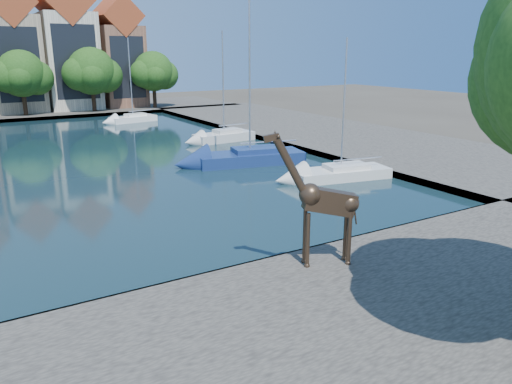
# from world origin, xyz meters

# --- Properties ---
(ground) EXTENTS (160.00, 160.00, 0.00)m
(ground) POSITION_xyz_m (0.00, 0.00, 0.00)
(ground) COLOR #38332B
(ground) RESTS_ON ground
(water_basin) EXTENTS (38.00, 50.00, 0.08)m
(water_basin) POSITION_xyz_m (0.00, 24.00, 0.04)
(water_basin) COLOR black
(water_basin) RESTS_ON ground
(far_quay) EXTENTS (60.00, 16.00, 0.50)m
(far_quay) POSITION_xyz_m (0.00, 56.00, 0.25)
(far_quay) COLOR #514E46
(far_quay) RESTS_ON ground
(right_quay) EXTENTS (14.00, 52.00, 0.50)m
(right_quay) POSITION_xyz_m (25.00, 24.00, 0.25)
(right_quay) COLOR #514E46
(right_quay) RESTS_ON ground
(townhouse_east_inner) EXTENTS (5.94, 9.18, 15.79)m
(townhouse_east_inner) POSITION_xyz_m (2.00, 55.99, 7.73)
(townhouse_east_inner) COLOR tan
(townhouse_east_inner) RESTS_ON far_quay
(townhouse_east_mid) EXTENTS (6.43, 9.18, 16.65)m
(townhouse_east_mid) POSITION_xyz_m (8.50, 55.99, 8.10)
(townhouse_east_mid) COLOR beige
(townhouse_east_mid) RESTS_ON far_quay
(townhouse_east_end) EXTENTS (5.44, 9.18, 14.43)m
(townhouse_east_end) POSITION_xyz_m (15.00, 55.99, 7.11)
(townhouse_east_end) COLOR brown
(townhouse_east_end) RESTS_ON far_quay
(far_tree_mid_east) EXTENTS (7.02, 5.40, 7.52)m
(far_tree_mid_east) POSITION_xyz_m (2.10, 50.49, 5.13)
(far_tree_mid_east) COLOR #332114
(far_tree_mid_east) RESTS_ON far_quay
(far_tree_east) EXTENTS (7.54, 5.80, 7.84)m
(far_tree_east) POSITION_xyz_m (10.11, 50.49, 5.24)
(far_tree_east) COLOR #332114
(far_tree_east) RESTS_ON far_quay
(far_tree_far_east) EXTENTS (6.76, 5.20, 7.36)m
(far_tree_far_east) POSITION_xyz_m (18.09, 50.49, 5.08)
(far_tree_far_east) COLOR #332114
(far_tree_far_east) RESTS_ON far_quay
(giraffe_statue) EXTENTS (3.19, 1.57, 4.75)m
(giraffe_statue) POSITION_xyz_m (5.18, -1.47, 2.83)
(giraffe_statue) COLOR #3A2A1D
(giraffe_statue) RESTS_ON near_quay
(sailboat_right_a) EXTENTS (6.47, 3.30, 8.52)m
(sailboat_right_a) POSITION_xyz_m (15.00, 8.93, 0.56)
(sailboat_right_a) COLOR silver
(sailboat_right_a) RESTS_ON water_basin
(sailboat_right_b) EXTENTS (7.95, 4.17, 14.27)m
(sailboat_right_b) POSITION_xyz_m (12.32, 15.66, 0.72)
(sailboat_right_b) COLOR navy
(sailboat_right_b) RESTS_ON water_basin
(sailboat_right_c) EXTENTS (5.61, 2.37, 9.41)m
(sailboat_right_c) POSITION_xyz_m (15.00, 24.76, 0.67)
(sailboat_right_c) COLOR silver
(sailboat_right_c) RESTS_ON water_basin
(sailboat_right_d) EXTENTS (5.47, 2.79, 9.15)m
(sailboat_right_d) POSITION_xyz_m (12.00, 41.25, 0.59)
(sailboat_right_d) COLOR white
(sailboat_right_d) RESTS_ON water_basin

